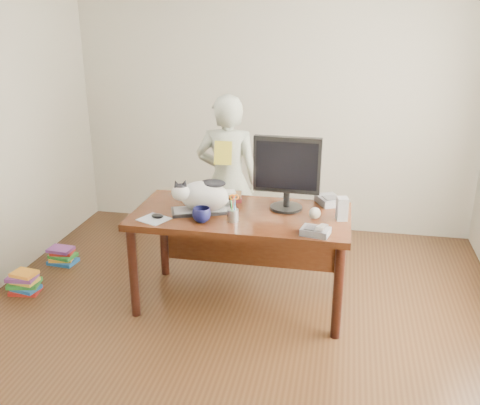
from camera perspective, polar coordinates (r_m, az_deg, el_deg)
name	(u,v)px	position (r m, az deg, el deg)	size (l,w,h in m)	color
room	(222,155)	(3.21, -1.94, 5.11)	(4.50, 4.50, 4.50)	black
desk	(243,227)	(4.08, 0.36, -2.67)	(1.60, 0.80, 0.75)	black
keyboard	(205,210)	(3.98, -3.80, -0.84)	(0.52, 0.35, 0.03)	black
cat	(202,195)	(3.93, -4.05, 0.82)	(0.46, 0.35, 0.27)	silver
monitor	(287,169)	(3.94, 5.03, 3.54)	(0.50, 0.25, 0.56)	black
pen_cup	(233,214)	(3.79, -0.76, -1.20)	(0.10, 0.10, 0.20)	#98989D
mousepad	(154,219)	(3.88, -9.16, -1.77)	(0.25, 0.24, 0.00)	#AEB3BB
mouse	(157,216)	(3.89, -8.80, -1.43)	(0.10, 0.09, 0.04)	black
coffee_mug	(202,215)	(3.79, -4.12, -1.32)	(0.13, 0.13, 0.10)	black
phone	(316,231)	(3.61, 8.11, -3.01)	(0.21, 0.17, 0.08)	#5B5B5F
speaker	(342,209)	(3.87, 10.83, -0.65)	(0.09, 0.10, 0.17)	#9E9EA1
baseball	(315,213)	(3.87, 7.99, -1.13)	(0.08, 0.08, 0.08)	beige
book_stack	(229,196)	(4.21, -1.21, 0.66)	(0.23, 0.19, 0.08)	#491318
calculator	(329,200)	(4.19, 9.45, 0.24)	(0.23, 0.26, 0.06)	#5B5B5F
person	(228,181)	(4.68, -1.30, 2.35)	(0.55, 0.36, 1.52)	silver
held_book	(223,153)	(4.44, -1.81, 5.30)	(0.15, 0.09, 0.20)	gold
book_pile_a	(24,283)	(4.71, -22.00, -7.94)	(0.27, 0.22, 0.18)	#A31D17
book_pile_b	(62,256)	(5.11, -18.43, -5.41)	(0.26, 0.20, 0.15)	#184F93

